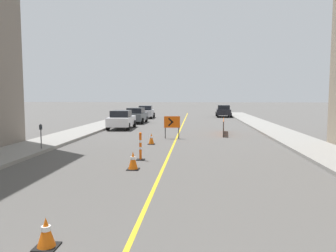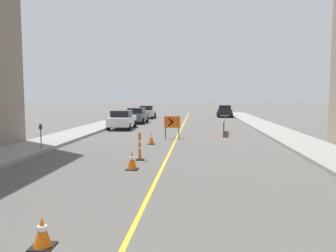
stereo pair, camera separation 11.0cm
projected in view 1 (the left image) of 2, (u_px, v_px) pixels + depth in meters
The scene contains 14 objects.
lane_stripe at pixel (178, 134), 24.30m from camera, with size 0.12×59.31×0.01m.
sidewalk_left at pixel (80, 132), 24.92m from camera, with size 2.70×59.31×0.17m.
sidewalk_right at pixel (282, 134), 23.67m from camera, with size 2.70×59.31×0.17m.
traffic_cone_second at pixel (46, 233), 6.09m from camera, with size 0.43×0.43×0.58m.
traffic_cone_third at pixel (133, 161), 12.56m from camera, with size 0.47×0.47×0.71m.
traffic_cone_fourth at pixel (151, 139), 19.11m from camera, with size 0.41×0.41×0.67m.
delineator_post_rear at pixel (140, 148), 14.42m from camera, with size 0.35×0.35×1.24m.
arrow_barricade_primary at pixel (172, 123), 21.63m from camera, with size 1.06×0.14×1.49m.
safety_mesh_fence at pixel (224, 127), 24.30m from camera, with size 0.44×4.18×1.08m.
parked_car_curb_near at pixel (122, 120), 28.05m from camera, with size 1.95×4.36×1.59m.
parked_car_curb_mid at pixel (136, 115), 34.00m from camera, with size 1.95×4.35×1.59m.
parked_car_curb_far at pixel (146, 112), 41.57m from camera, with size 2.01×4.38×1.59m.
parked_car_opposite_side at pixel (223, 111), 43.93m from camera, with size 2.00×4.38×1.59m.
parking_meter_far_curb at pixel (41, 131), 16.50m from camera, with size 0.12×0.11×1.25m.
Camera 1 is at (1.24, 5.53, 2.83)m, focal length 35.00 mm.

